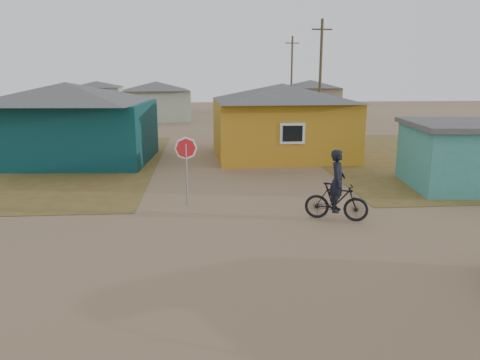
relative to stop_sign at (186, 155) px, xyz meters
name	(u,v)px	position (x,y,z in m)	size (l,w,h in m)	color
ground	(275,258)	(2.31, -4.93, -1.75)	(120.00, 120.00, 0.00)	#876A4D
house_teal	(68,121)	(-6.19, 8.57, 0.30)	(8.93, 7.08, 4.00)	#093236
house_yellow	(282,120)	(4.81, 9.07, 0.25)	(7.72, 6.76, 3.90)	#B57D1B
house_pale_west	(157,100)	(-3.69, 29.07, 0.10)	(7.04, 6.15, 3.60)	gray
house_beige_east	(310,96)	(12.31, 35.07, 0.10)	(6.95, 6.05, 3.60)	gray
house_pale_north	(97,95)	(-11.69, 41.07, 0.00)	(6.28, 5.81, 3.40)	gray
utility_pole_near	(320,77)	(8.81, 17.07, 2.38)	(1.40, 0.20, 8.00)	#4C422D
utility_pole_far	(292,75)	(9.81, 33.07, 2.38)	(1.40, 0.20, 8.00)	#4C422D
stop_sign	(186,155)	(0.00, 0.00, 0.00)	(0.75, 0.28, 2.38)	gray
cyclist	(337,195)	(4.67, -2.05, -0.95)	(2.02, 1.22, 2.21)	black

